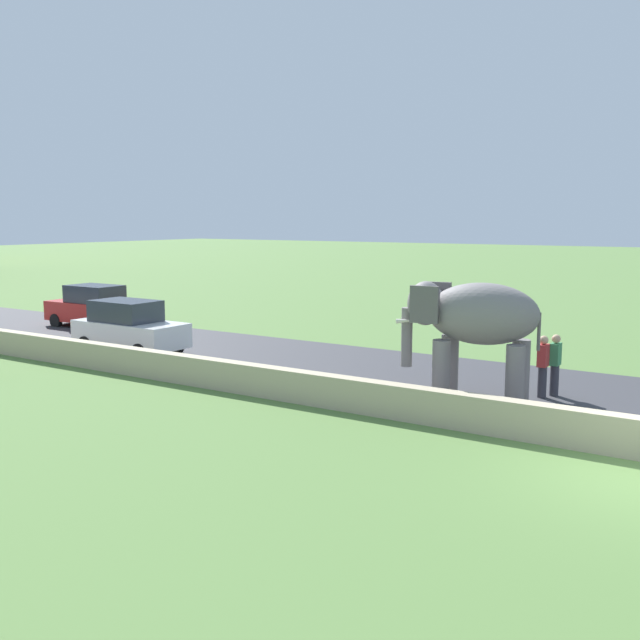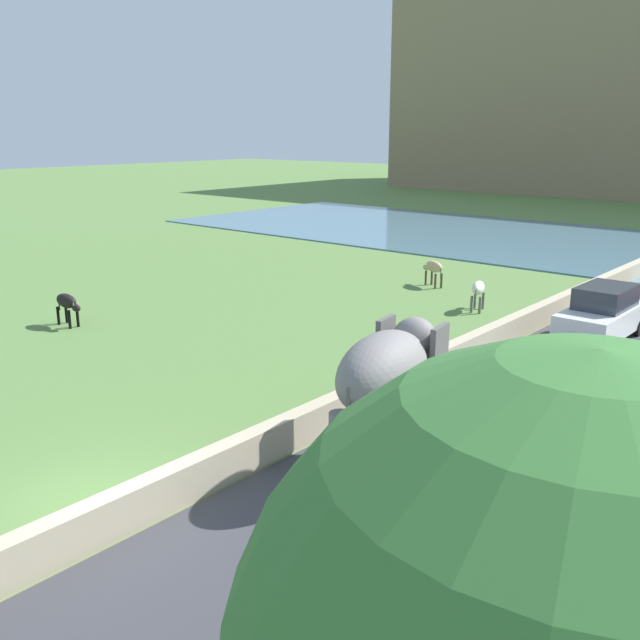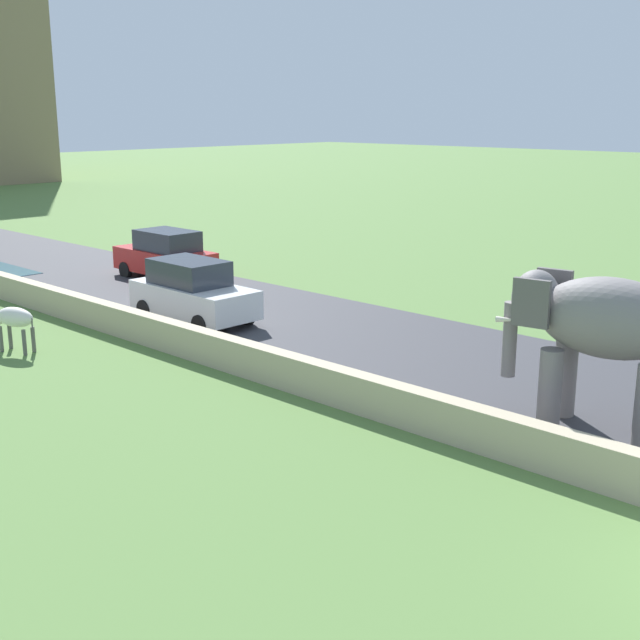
{
  "view_description": "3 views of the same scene",
  "coord_description": "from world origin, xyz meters",
  "px_view_note": "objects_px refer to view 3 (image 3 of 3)",
  "views": [
    {
      "loc": [
        -13.11,
        -1.66,
        4.51
      ],
      "look_at": [
        2.44,
        8.33,
        1.89
      ],
      "focal_mm": 40.35,
      "sensor_mm": 36.0,
      "label": 1
    },
    {
      "loc": [
        10.65,
        -6.01,
        6.68
      ],
      "look_at": [
        -1.17,
        7.84,
        1.69
      ],
      "focal_mm": 39.23,
      "sensor_mm": 36.0,
      "label": 2
    },
    {
      "loc": [
        -10.78,
        -1.9,
        5.89
      ],
      "look_at": [
        0.71,
        9.0,
        1.88
      ],
      "focal_mm": 46.56,
      "sensor_mm": 36.0,
      "label": 3
    }
  ],
  "objects_px": {
    "elephant": "(597,327)",
    "cow_white": "(14,319)",
    "car_white": "(193,292)",
    "car_red": "(166,255)"
  },
  "relations": [
    {
      "from": "car_red",
      "to": "car_white",
      "type": "height_order",
      "value": "same"
    },
    {
      "from": "elephant",
      "to": "cow_white",
      "type": "xyz_separation_m",
      "value": [
        -4.89,
        12.93,
        -1.2
      ]
    },
    {
      "from": "car_red",
      "to": "cow_white",
      "type": "bearing_deg",
      "value": -149.85
    },
    {
      "from": "car_red",
      "to": "cow_white",
      "type": "height_order",
      "value": "car_red"
    },
    {
      "from": "car_red",
      "to": "cow_white",
      "type": "relative_size",
      "value": 2.83
    },
    {
      "from": "car_white",
      "to": "cow_white",
      "type": "distance_m",
      "value": 5.01
    },
    {
      "from": "cow_white",
      "to": "elephant",
      "type": "bearing_deg",
      "value": -69.27
    },
    {
      "from": "car_white",
      "to": "cow_white",
      "type": "bearing_deg",
      "value": 169.72
    },
    {
      "from": "car_white",
      "to": "cow_white",
      "type": "xyz_separation_m",
      "value": [
        -4.93,
        0.89,
        -0.06
      ]
    },
    {
      "from": "car_red",
      "to": "cow_white",
      "type": "distance_m",
      "value": 9.34
    }
  ]
}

